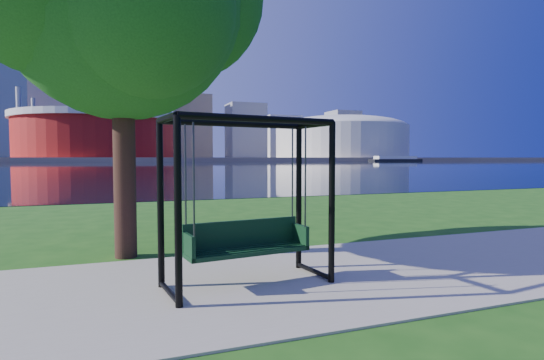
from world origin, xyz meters
TOP-DOWN VIEW (x-y plane):
  - ground at (0.00, 0.00)m, footprint 900.00×900.00m
  - path at (0.00, -0.50)m, footprint 120.00×4.00m
  - river at (0.00, 102.00)m, footprint 900.00×180.00m
  - far_bank at (0.00, 306.00)m, footprint 900.00×228.00m
  - stadium at (-10.00, 235.00)m, footprint 83.00×83.00m
  - arena at (135.00, 235.00)m, footprint 84.00×84.00m
  - skyline at (-4.27, 319.39)m, footprint 392.00×66.00m
  - swing at (-0.60, -0.57)m, footprint 2.46×1.30m
  - barge at (136.28, 180.17)m, footprint 28.40×10.13m

SIDE VIEW (x-z plane):
  - ground at x=0.00m, z-range 0.00..0.00m
  - river at x=0.00m, z-range 0.00..0.02m
  - path at x=0.00m, z-range 0.00..0.03m
  - far_bank at x=0.00m, z-range 0.00..2.00m
  - swing at x=-0.60m, z-range -0.04..2.37m
  - barge at x=136.28m, z-range -0.13..2.65m
  - stadium at x=-10.00m, z-range -1.77..30.23m
  - arena at x=135.00m, z-range 2.59..29.15m
  - skyline at x=-4.27m, z-range -12.36..84.14m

